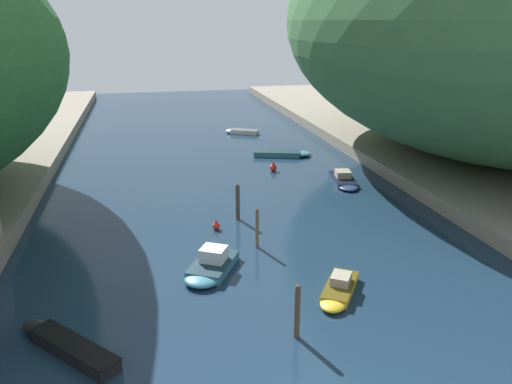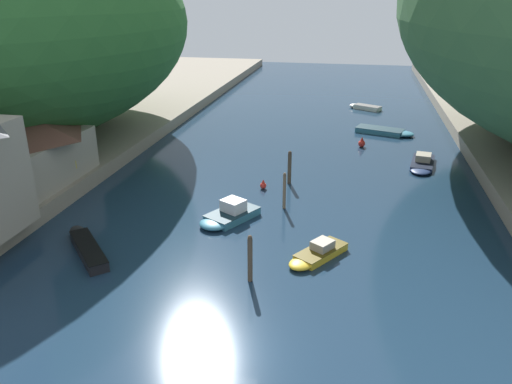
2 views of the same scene
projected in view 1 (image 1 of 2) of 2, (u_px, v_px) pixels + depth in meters
The scene contains 14 objects.
water_surface at pixel (221, 184), 45.93m from camera, with size 130.00×130.00×0.00m, color #192D42.
right_bank at pixel (475, 161), 51.21m from camera, with size 22.00×120.00×1.22m.
hillside_right at pixel (502, 20), 47.52m from camera, with size 39.68×55.55×26.09m.
boat_red_skiff at pixel (339, 290), 27.15m from camera, with size 3.62×4.48×0.98m.
boat_far_upstream at pixel (64, 343), 22.64m from camera, with size 5.10×5.48×0.65m.
boat_white_cruiser at pixel (211, 266), 29.55m from camera, with size 4.06×5.06×1.38m.
boat_navy_launch at pixel (344, 180), 45.98m from camera, with size 2.75×5.82×1.01m.
boat_yellow_tender at pixel (284, 153), 55.42m from camera, with size 6.70×3.98×0.54m.
boat_mid_channel at pixel (241, 132), 66.21m from camera, with size 4.60×3.41×0.56m.
mooring_post_nearest at pixel (297, 311), 23.19m from camera, with size 0.27×0.27×2.79m.
mooring_post_middle at pixel (257, 228), 32.59m from camera, with size 0.23×0.23×2.77m.
mooring_post_fourth at pixel (238, 202), 37.23m from camera, with size 0.31×0.31×2.80m.
channel_buoy_near at pixel (216, 226), 35.72m from camera, with size 0.53×0.53×0.79m.
channel_buoy_far at pixel (273, 167), 49.61m from camera, with size 0.70×0.70×1.05m.
Camera 1 is at (-6.42, -13.33, 14.19)m, focal length 35.00 mm.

